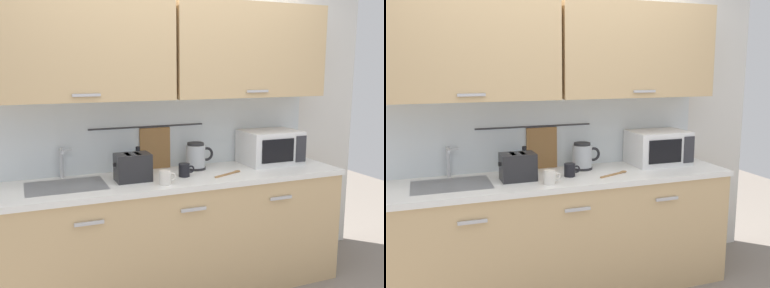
% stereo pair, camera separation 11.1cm
% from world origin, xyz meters
% --- Properties ---
extents(counter_unit, '(2.53, 0.64, 0.90)m').
position_xyz_m(counter_unit, '(-0.01, 0.30, 0.46)').
color(counter_unit, tan).
rests_on(counter_unit, ground).
extents(back_wall_assembly, '(3.70, 0.41, 2.50)m').
position_xyz_m(back_wall_assembly, '(-0.00, 0.53, 1.52)').
color(back_wall_assembly, silver).
rests_on(back_wall_assembly, ground).
extents(sink_faucet, '(0.09, 0.17, 0.22)m').
position_xyz_m(sink_faucet, '(-0.78, 0.53, 1.04)').
color(sink_faucet, '#B2B5BA').
rests_on(sink_faucet, counter_unit).
extents(microwave, '(0.46, 0.35, 0.27)m').
position_xyz_m(microwave, '(0.85, 0.41, 1.04)').
color(microwave, white).
rests_on(microwave, counter_unit).
extents(electric_kettle, '(0.23, 0.16, 0.21)m').
position_xyz_m(electric_kettle, '(0.21, 0.44, 1.00)').
color(electric_kettle, black).
rests_on(electric_kettle, counter_unit).
extents(dish_soap_bottle, '(0.06, 0.06, 0.20)m').
position_xyz_m(dish_soap_bottle, '(-0.24, 0.50, 0.99)').
color(dish_soap_bottle, '#3F8CD8').
rests_on(dish_soap_bottle, counter_unit).
extents(mug_near_sink, '(0.12, 0.08, 0.09)m').
position_xyz_m(mug_near_sink, '(-0.16, 0.11, 0.95)').
color(mug_near_sink, silver).
rests_on(mug_near_sink, counter_unit).
extents(toaster, '(0.26, 0.17, 0.19)m').
position_xyz_m(toaster, '(-0.33, 0.28, 1.00)').
color(toaster, '#232326').
rests_on(toaster, counter_unit).
extents(mug_by_kettle, '(0.12, 0.08, 0.09)m').
position_xyz_m(mug_by_kettle, '(0.04, 0.26, 0.95)').
color(mug_by_kettle, black).
rests_on(mug_by_kettle, counter_unit).
extents(wooden_spoon, '(0.26, 0.13, 0.01)m').
position_xyz_m(wooden_spoon, '(0.39, 0.20, 0.91)').
color(wooden_spoon, '#9E7042').
rests_on(wooden_spoon, counter_unit).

